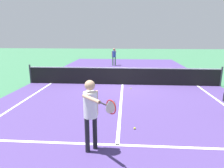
% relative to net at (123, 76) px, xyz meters
% --- Properties ---
extents(ground_plane, '(60.00, 60.00, 0.00)m').
position_rel_net_xyz_m(ground_plane, '(0.00, 0.00, -0.49)').
color(ground_plane, '#38724C').
extents(court_surface_inbounds, '(10.62, 24.40, 0.00)m').
position_rel_net_xyz_m(court_surface_inbounds, '(0.00, 0.00, -0.49)').
color(court_surface_inbounds, '#4C387A').
rests_on(court_surface_inbounds, ground_plane).
extents(line_service_near, '(8.22, 0.10, 0.01)m').
position_rel_net_xyz_m(line_service_near, '(0.00, -6.40, -0.49)').
color(line_service_near, white).
rests_on(line_service_near, ground_plane).
extents(line_center_service, '(0.10, 6.40, 0.01)m').
position_rel_net_xyz_m(line_center_service, '(0.00, -3.20, -0.49)').
color(line_center_service, white).
rests_on(line_center_service, ground_plane).
extents(net, '(10.71, 0.09, 1.07)m').
position_rel_net_xyz_m(net, '(0.00, 0.00, 0.00)').
color(net, '#33383D').
rests_on(net, ground_plane).
extents(player_near, '(0.80, 1.05, 1.74)m').
position_rel_net_xyz_m(player_near, '(-0.59, -6.69, 0.59)').
color(player_near, black).
rests_on(player_near, ground_plane).
extents(player_far, '(0.41, 1.19, 1.56)m').
position_rel_net_xyz_m(player_far, '(-0.92, 7.11, 0.47)').
color(player_far, '#3F7247').
rests_on(player_far, ground_plane).
extents(tennis_ball_mid_court, '(0.07, 0.07, 0.07)m').
position_rel_net_xyz_m(tennis_ball_mid_court, '(0.47, -5.49, -0.46)').
color(tennis_ball_mid_court, '#CCE033').
rests_on(tennis_ball_mid_court, ground_plane).
extents(tennis_ball_near_net, '(0.07, 0.07, 0.07)m').
position_rel_net_xyz_m(tennis_ball_near_net, '(0.45, -0.96, -0.46)').
color(tennis_ball_near_net, '#CCE033').
rests_on(tennis_ball_near_net, ground_plane).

